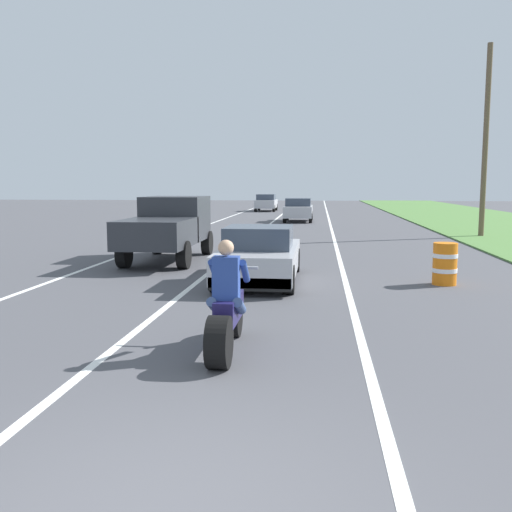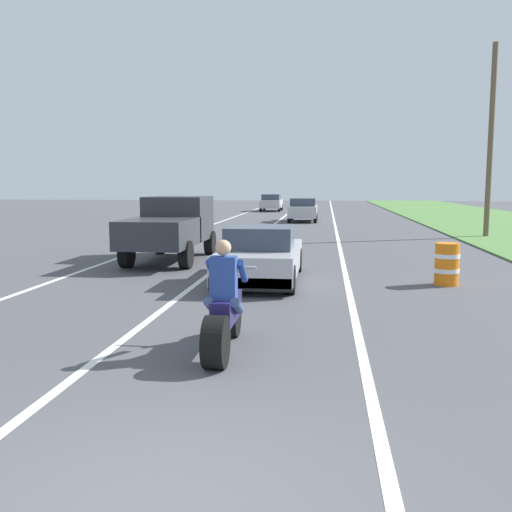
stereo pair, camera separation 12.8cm
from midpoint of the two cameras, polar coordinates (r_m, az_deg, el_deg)
name	(u,v)px [view 1 (the left image)]	position (r m, az deg, el deg)	size (l,w,h in m)	color
lane_stripe_left_solid	(166,240)	(24.56, -9.23, 1.62)	(0.14, 120.00, 0.01)	white
lane_stripe_right_solid	(335,242)	(23.67, 7.81, 1.44)	(0.14, 120.00, 0.01)	white
lane_stripe_centre_dashed	(249,241)	(23.85, -0.87, 1.55)	(0.14, 120.00, 0.01)	white
motorcycle_with_rider	(226,313)	(7.90, -3.47, -5.78)	(0.70, 2.21, 1.62)	black
sports_car_silver	(260,256)	(13.80, 0.10, -0.01)	(1.84, 4.30, 1.37)	#B7B7BC
pickup_truck_left_lane_dark_grey	(168,225)	(17.74, -9.05, 3.07)	(2.02, 4.80, 1.98)	#2D3035
utility_pole_roadside	(486,142)	(27.52, 22.04, 10.63)	(0.24, 0.24, 8.49)	brown
construction_barrel_nearest	(445,264)	(14.09, 18.28, -0.74)	(0.58, 0.58, 1.00)	orange
distant_car_far_ahead	(298,209)	(36.35, 4.20, 4.71)	(1.80, 4.00, 1.50)	#B2B2B7
distant_car_further_ahead	(266,202)	(50.52, 0.96, 5.43)	(1.80, 4.00, 1.50)	#B2B2B7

